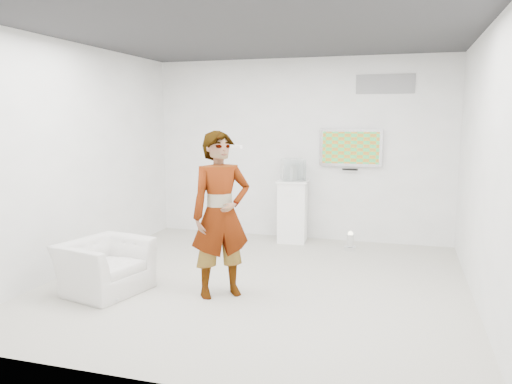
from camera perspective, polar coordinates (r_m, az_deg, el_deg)
room at (r=5.98m, az=0.18°, el=3.45°), size 5.01×5.01×3.00m
tv at (r=8.22m, az=10.79°, el=5.00°), size 1.00×0.08×0.60m
logo_decal at (r=8.22m, az=14.55°, el=11.86°), size 0.90×0.02×0.30m
person at (r=5.64m, az=-4.05°, el=-2.60°), size 0.82×0.78×1.88m
armchair at (r=6.15m, az=-16.90°, el=-8.14°), size 1.01×1.09×0.60m
pedestal at (r=8.22m, az=4.20°, el=-2.19°), size 0.53×0.53×1.02m
floor_uplight at (r=7.87m, az=10.72°, el=-5.55°), size 0.22×0.22×0.28m
vitrine at (r=8.12m, az=4.25°, el=2.57°), size 0.46×0.46×0.35m
console at (r=8.13m, az=4.24°, el=2.14°), size 0.08×0.17×0.23m
wii_remote at (r=5.77m, az=-2.19°, el=5.20°), size 0.14×0.10×0.04m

